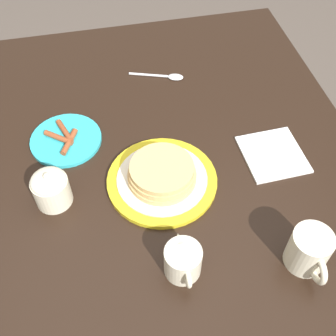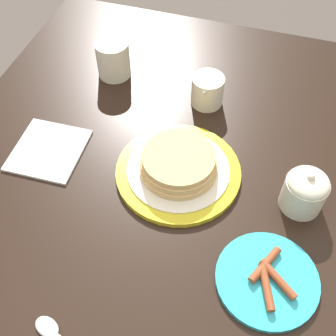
{
  "view_description": "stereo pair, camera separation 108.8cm",
  "coord_description": "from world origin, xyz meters",
  "px_view_note": "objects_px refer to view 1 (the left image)",
  "views": [
    {
      "loc": [
        0.63,
        -0.13,
        1.52
      ],
      "look_at": [
        0.04,
        0.0,
        0.76
      ],
      "focal_mm": 45.0,
      "sensor_mm": 36.0,
      "label": 1
    },
    {
      "loc": [
        -0.45,
        -0.15,
        1.43
      ],
      "look_at": [
        0.04,
        0.0,
        0.76
      ],
      "focal_mm": 45.0,
      "sensor_mm": 36.0,
      "label": 2
    }
  ],
  "objects_px": {
    "side_plate_bacon": "(66,139)",
    "creamer_pitcher": "(183,260)",
    "coffee_mug": "(309,251)",
    "pancake_plate": "(162,176)",
    "napkin": "(273,154)",
    "sugar_bowl": "(51,188)",
    "spoon": "(166,76)"
  },
  "relations": [
    {
      "from": "side_plate_bacon",
      "to": "creamer_pitcher",
      "type": "bearing_deg",
      "value": 27.31
    },
    {
      "from": "side_plate_bacon",
      "to": "coffee_mug",
      "type": "bearing_deg",
      "value": 45.99
    },
    {
      "from": "pancake_plate",
      "to": "coffee_mug",
      "type": "distance_m",
      "value": 0.35
    },
    {
      "from": "coffee_mug",
      "to": "creamer_pitcher",
      "type": "distance_m",
      "value": 0.25
    },
    {
      "from": "creamer_pitcher",
      "to": "pancake_plate",
      "type": "bearing_deg",
      "value": 178.85
    },
    {
      "from": "pancake_plate",
      "to": "napkin",
      "type": "distance_m",
      "value": 0.28
    },
    {
      "from": "side_plate_bacon",
      "to": "sugar_bowl",
      "type": "xyz_separation_m",
      "value": [
        0.18,
        -0.04,
        0.04
      ]
    },
    {
      "from": "coffee_mug",
      "to": "spoon",
      "type": "height_order",
      "value": "coffee_mug"
    },
    {
      "from": "pancake_plate",
      "to": "sugar_bowl",
      "type": "xyz_separation_m",
      "value": [
        -0.0,
        -0.25,
        0.02
      ]
    },
    {
      "from": "side_plate_bacon",
      "to": "spoon",
      "type": "height_order",
      "value": "side_plate_bacon"
    },
    {
      "from": "napkin",
      "to": "spoon",
      "type": "xyz_separation_m",
      "value": [
        -0.35,
        -0.19,
        0.0
      ]
    },
    {
      "from": "napkin",
      "to": "spoon",
      "type": "height_order",
      "value": "spoon"
    },
    {
      "from": "pancake_plate",
      "to": "side_plate_bacon",
      "type": "xyz_separation_m",
      "value": [
        -0.18,
        -0.21,
        -0.02
      ]
    },
    {
      "from": "pancake_plate",
      "to": "side_plate_bacon",
      "type": "height_order",
      "value": "pancake_plate"
    },
    {
      "from": "coffee_mug",
      "to": "creamer_pitcher",
      "type": "height_order",
      "value": "coffee_mug"
    },
    {
      "from": "side_plate_bacon",
      "to": "napkin",
      "type": "bearing_deg",
      "value": 72.71
    },
    {
      "from": "side_plate_bacon",
      "to": "spoon",
      "type": "bearing_deg",
      "value": 122.64
    },
    {
      "from": "spoon",
      "to": "napkin",
      "type": "bearing_deg",
      "value": 29.35
    },
    {
      "from": "side_plate_bacon",
      "to": "sugar_bowl",
      "type": "height_order",
      "value": "sugar_bowl"
    },
    {
      "from": "creamer_pitcher",
      "to": "napkin",
      "type": "distance_m",
      "value": 0.38
    },
    {
      "from": "creamer_pitcher",
      "to": "sugar_bowl",
      "type": "xyz_separation_m",
      "value": [
        -0.22,
        -0.24,
        0.01
      ]
    },
    {
      "from": "pancake_plate",
      "to": "coffee_mug",
      "type": "xyz_separation_m",
      "value": [
        0.26,
        0.24,
        0.02
      ]
    },
    {
      "from": "coffee_mug",
      "to": "spoon",
      "type": "xyz_separation_m",
      "value": [
        -0.63,
        -0.15,
        -0.04
      ]
    },
    {
      "from": "side_plate_bacon",
      "to": "sugar_bowl",
      "type": "bearing_deg",
      "value": -11.54
    },
    {
      "from": "creamer_pitcher",
      "to": "napkin",
      "type": "height_order",
      "value": "creamer_pitcher"
    },
    {
      "from": "pancake_plate",
      "to": "napkin",
      "type": "relative_size",
      "value": 1.64
    },
    {
      "from": "coffee_mug",
      "to": "creamer_pitcher",
      "type": "bearing_deg",
      "value": -98.41
    },
    {
      "from": "sugar_bowl",
      "to": "pancake_plate",
      "type": "bearing_deg",
      "value": 89.57
    },
    {
      "from": "pancake_plate",
      "to": "napkin",
      "type": "height_order",
      "value": "pancake_plate"
    },
    {
      "from": "pancake_plate",
      "to": "napkin",
      "type": "bearing_deg",
      "value": 94.78
    },
    {
      "from": "coffee_mug",
      "to": "napkin",
      "type": "distance_m",
      "value": 0.29
    },
    {
      "from": "side_plate_bacon",
      "to": "napkin",
      "type": "relative_size",
      "value": 1.14
    }
  ]
}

